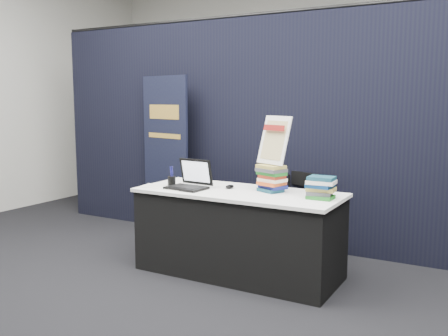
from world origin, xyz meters
TOP-DOWN VIEW (x-y plane):
  - floor at (0.00, 0.00)m, footprint 8.00×8.00m
  - wall_back at (0.00, 4.00)m, footprint 8.00×0.02m
  - drape_partition at (0.00, 1.60)m, footprint 6.00×0.08m
  - display_table at (0.00, 0.55)m, footprint 1.80×0.75m
  - laptop at (-0.44, 0.44)m, footprint 0.36×0.30m
  - mouse at (-0.13, 0.62)m, footprint 0.07×0.10m
  - brochure_left at (-0.76, 0.39)m, footprint 0.32×0.25m
  - brochure_mid at (-0.59, 0.39)m, footprint 0.35×0.27m
  - brochure_right at (-0.59, 0.38)m, footprint 0.30×0.22m
  - pen_cup at (-0.64, 0.45)m, footprint 0.09×0.09m
  - book_stack_tall at (0.27, 0.66)m, footprint 0.26×0.23m
  - book_stack_short at (0.73, 0.57)m, footprint 0.22×0.17m
  - info_sign at (0.27, 0.69)m, footprint 0.34×0.24m
  - pullup_banner at (-1.40, 1.39)m, footprint 0.77×0.27m
  - stacking_chair at (0.26, 1.37)m, footprint 0.47×0.48m

SIDE VIEW (x-z plane):
  - floor at x=0.00m, z-range 0.00..0.00m
  - display_table at x=0.00m, z-range 0.00..0.75m
  - stacking_chair at x=0.26m, z-range 0.05..0.85m
  - brochure_right at x=-0.59m, z-range 0.75..0.75m
  - brochure_left at x=-0.76m, z-range 0.75..0.75m
  - brochure_mid at x=-0.59m, z-range 0.75..0.75m
  - mouse at x=-0.13m, z-range 0.75..0.78m
  - pen_cup at x=-0.64m, z-range 0.75..0.84m
  - pullup_banner at x=-1.40m, z-range -0.10..1.70m
  - laptop at x=-0.44m, z-range 0.68..0.94m
  - book_stack_short at x=0.73m, z-range 0.75..0.93m
  - book_stack_tall at x=0.27m, z-range 0.75..0.98m
  - info_sign at x=0.27m, z-range 0.97..1.41m
  - drape_partition at x=0.00m, z-range 0.00..2.40m
  - wall_back at x=0.00m, z-range 0.00..3.50m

